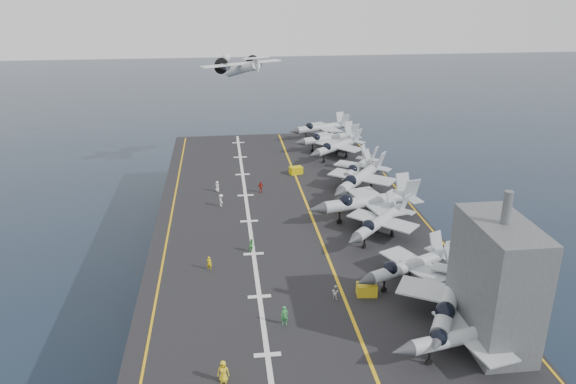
{
  "coord_description": "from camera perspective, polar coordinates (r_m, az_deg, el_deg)",
  "views": [
    {
      "loc": [
        -9.21,
        -72.16,
        42.62
      ],
      "look_at": [
        0.0,
        4.0,
        13.0
      ],
      "focal_mm": 35.0,
      "sensor_mm": 36.0,
      "label": 1
    }
  ],
  "objects": [
    {
      "name": "ground",
      "position": [
        84.31,
        0.33,
        -9.25
      ],
      "size": [
        500.0,
        500.0,
        0.0
      ],
      "primitive_type": "plane",
      "color": "#142135",
      "rests_on": "ground"
    },
    {
      "name": "hull",
      "position": [
        81.9,
        0.34,
        -6.23
      ],
      "size": [
        36.0,
        90.0,
        10.0
      ],
      "primitive_type": "cube",
      "color": "#56595E",
      "rests_on": "ground"
    },
    {
      "name": "flight_deck",
      "position": [
        79.64,
        0.35,
        -2.91
      ],
      "size": [
        38.0,
        92.0,
        0.4
      ],
      "primitive_type": "cube",
      "color": "black",
      "rests_on": "hull"
    },
    {
      "name": "foul_line",
      "position": [
        79.96,
        2.48,
        -2.66
      ],
      "size": [
        0.35,
        90.0,
        0.02
      ],
      "primitive_type": "cube",
      "color": "gold",
      "rests_on": "flight_deck"
    },
    {
      "name": "landing_centerline",
      "position": [
        79.08,
        -3.98,
        -2.97
      ],
      "size": [
        0.5,
        90.0,
        0.02
      ],
      "primitive_type": "cube",
      "color": "silver",
      "rests_on": "flight_deck"
    },
    {
      "name": "deck_edge_port",
      "position": [
        79.4,
        -11.94,
        -3.3
      ],
      "size": [
        0.25,
        90.0,
        0.02
      ],
      "primitive_type": "cube",
      "color": "gold",
      "rests_on": "flight_deck"
    },
    {
      "name": "deck_edge_stbd",
      "position": [
        83.74,
        13.02,
        -2.08
      ],
      "size": [
        0.25,
        90.0,
        0.02
      ],
      "primitive_type": "cube",
      "color": "gold",
      "rests_on": "flight_deck"
    },
    {
      "name": "island_superstructure",
      "position": [
        54.54,
        20.53,
        -7.31
      ],
      "size": [
        5.0,
        10.0,
        15.0
      ],
      "primitive_type": null,
      "color": "#56595E",
      "rests_on": "flight_deck"
    },
    {
      "name": "fighter_jet_0",
      "position": [
        54.07,
        17.7,
        -13.63
      ],
      "size": [
        14.83,
        11.42,
        4.61
      ],
      "primitive_type": null,
      "color": "#98A1A6",
      "rests_on": "flight_deck"
    },
    {
      "name": "fighter_jet_1",
      "position": [
        58.29,
        16.17,
        -10.19
      ],
      "size": [
        17.17,
        19.06,
        5.52
      ],
      "primitive_type": null,
      "color": "#9BA3AB",
      "rests_on": "flight_deck"
    },
    {
      "name": "fighter_jet_2",
      "position": [
        64.2,
        12.34,
        -7.2
      ],
      "size": [
        15.76,
        13.58,
        4.61
      ],
      "primitive_type": null,
      "color": "#9096A0",
      "rests_on": "flight_deck"
    },
    {
      "name": "fighter_jet_3",
      "position": [
        74.11,
        9.31,
        -2.91
      ],
      "size": [
        16.2,
        16.31,
        4.79
      ],
      "primitive_type": null,
      "color": "#9DA3AC",
      "rests_on": "flight_deck"
    },
    {
      "name": "fighter_jet_4",
      "position": [
        79.34,
        8.29,
        -0.84
      ],
      "size": [
        18.49,
        14.39,
        5.71
      ],
      "primitive_type": null,
      "color": "gray",
      "rests_on": "flight_deck"
    },
    {
      "name": "fighter_jet_5",
      "position": [
        88.75,
        7.3,
        1.53
      ],
      "size": [
        17.95,
        18.91,
        5.48
      ],
      "primitive_type": null,
      "color": "gray",
      "rests_on": "flight_deck"
    },
    {
      "name": "fighter_jet_6",
      "position": [
        95.16,
        7.24,
        2.61
      ],
      "size": [
        14.74,
        15.86,
        4.58
      ],
      "primitive_type": null,
      "color": "#8F979D",
      "rests_on": "flight_deck"
    },
    {
      "name": "fighter_jet_7",
      "position": [
        106.08,
        5.0,
        4.71
      ],
      "size": [
        16.62,
        16.14,
        4.84
      ],
      "primitive_type": null,
      "color": "#A2AAB2",
      "rests_on": "flight_deck"
    },
    {
      "name": "fighter_jet_8",
      "position": [
        111.42,
        4.26,
        5.54
      ],
      "size": [
        16.24,
        13.39,
        4.84
      ],
      "primitive_type": null,
      "color": "#A1AAB1",
      "rests_on": "flight_deck"
    },
    {
      "name": "tow_cart_a",
      "position": [
        61.89,
        8.0,
        -9.79
      ],
      "size": [
        2.32,
        1.66,
        1.3
      ],
      "primitive_type": null,
      "color": "gold",
      "rests_on": "flight_deck"
    },
    {
      "name": "tow_cart_b",
      "position": [
        82.54,
        4.9,
        -1.52
      ],
      "size": [
        2.13,
        1.67,
        1.12
      ],
      "primitive_type": null,
      "color": "yellow",
      "rests_on": "flight_deck"
    },
    {
      "name": "tow_cart_c",
      "position": [
        97.52,
        0.81,
        2.22
      ],
      "size": [
        2.44,
        1.92,
        1.29
      ],
      "primitive_type": null,
      "color": "#C1AF08",
      "rests_on": "flight_deck"
    },
    {
      "name": "crew_0",
      "position": [
        49.98,
        -6.59,
        -17.67
      ],
      "size": [
        1.31,
        0.94,
        2.06
      ],
      "primitive_type": "imported",
      "color": "yellow",
      "rests_on": "flight_deck"
    },
    {
      "name": "crew_1",
      "position": [
        66.77,
        -8.01,
        -7.16
      ],
      "size": [
        1.11,
        0.85,
        1.66
      ],
      "primitive_type": "imported",
      "color": "yellow",
      "rests_on": "flight_deck"
    },
    {
      "name": "crew_2",
      "position": [
        70.26,
        -3.68,
        -5.44
      ],
      "size": [
        1.24,
        1.18,
        1.73
      ],
      "primitive_type": "imported",
      "color": "green",
      "rests_on": "flight_deck"
    },
    {
      "name": "crew_3",
      "position": [
        84.26,
        -6.82,
        -0.84
      ],
      "size": [
        1.03,
        1.29,
        1.88
      ],
      "primitive_type": "imported",
      "color": "silver",
      "rests_on": "flight_deck"
    },
    {
      "name": "crew_4",
      "position": [
        89.14,
        -2.81,
        0.51
      ],
      "size": [
        1.24,
        0.99,
        1.8
      ],
      "primitive_type": "imported",
      "color": "#A31F10",
      "rests_on": "flight_deck"
    },
    {
      "name": "crew_5",
      "position": [
        90.11,
        -7.21,
        0.57
      ],
      "size": [
        1.08,
        1.23,
        1.71
      ],
      "primitive_type": "imported",
      "color": "white",
      "rests_on": "flight_deck"
    },
    {
      "name": "crew_6",
      "position": [
        56.45,
        -0.34,
        -12.45
      ],
      "size": [
        1.28,
        0.91,
        2.04
      ],
      "primitive_type": "imported",
      "color": "green",
      "rests_on": "flight_deck"
    },
    {
      "name": "crew_7",
      "position": [
        60.77,
        4.82,
        -10.1
      ],
      "size": [
        1.14,
        1.15,
        1.61
      ],
      "primitive_type": "imported",
      "color": "silver",
      "rests_on": "flight_deck"
    },
    {
      "name": "transport_plane",
      "position": [
        126.18,
        -4.68,
        12.36
      ],
      "size": [
        23.43,
        20.88,
        4.6
      ],
      "primitive_type": null,
      "color": "silver"
    },
    {
      "name": "fighter_jet_9",
      "position": [
        119.48,
        3.49,
        6.63
      ],
      "size": [
        16.24,
        13.39,
        4.84
      ],
      "primitive_type": null,
      "color": "#A1AAB1",
      "rests_on": "flight_deck"
    }
  ]
}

